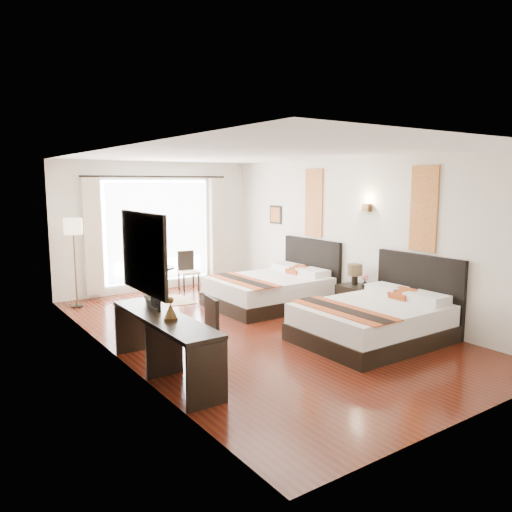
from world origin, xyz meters
TOP-DOWN VIEW (x-y plane):
  - floor at (0.00, 0.00)m, footprint 4.50×7.50m
  - ceiling at (0.00, 0.00)m, footprint 4.50×7.50m
  - wall_headboard at (2.25, 0.00)m, footprint 0.01×7.50m
  - wall_desk at (-2.25, 0.00)m, footprint 0.01×7.50m
  - wall_window at (0.00, 3.75)m, footprint 4.50×0.01m
  - wall_entry at (0.00, -3.75)m, footprint 4.50×0.01m
  - window_glass at (0.00, 3.73)m, footprint 2.40×0.02m
  - sheer_curtain at (0.00, 3.67)m, footprint 2.30×0.02m
  - drape_left at (-1.45, 3.63)m, footprint 0.35×0.14m
  - drape_right at (1.45, 3.63)m, footprint 0.35×0.14m
  - art_panel_near at (2.23, -1.47)m, footprint 0.03×0.50m
  - art_panel_far at (2.23, 1.14)m, footprint 0.03×0.50m
  - wall_sconce at (2.19, -0.32)m, footprint 0.10×0.14m
  - mirror_frame at (-2.22, -0.95)m, footprint 0.04×1.25m
  - mirror_glass at (-2.19, -0.95)m, footprint 0.01×1.12m
  - bed_near at (1.22, -1.47)m, footprint 2.18×1.70m
  - bed_far at (1.22, 1.14)m, footprint 2.18×1.70m
  - nightstand at (1.97, -0.32)m, footprint 0.46×0.57m
  - table_lamp at (2.00, -0.26)m, footprint 0.27×0.27m
  - vase at (1.98, -0.52)m, footprint 0.15×0.15m
  - console_desk at (-1.99, -0.95)m, footprint 0.50×2.20m
  - television at (-1.97, -0.40)m, footprint 0.21×0.72m
  - bronze_figurine at (-1.99, -1.16)m, footprint 0.17×0.17m
  - desk_chair at (-1.57, -1.07)m, footprint 0.50×0.50m
  - floor_lamp at (-1.93, 3.17)m, footprint 0.34×0.34m
  - side_table at (-0.33, 2.90)m, footprint 0.57×0.57m
  - fruit_bowl at (-0.33, 2.91)m, footprint 0.24×0.24m
  - window_chair at (0.50, 3.29)m, footprint 0.45×0.45m
  - jute_rug at (-0.51, 2.57)m, footprint 1.32×0.96m

SIDE VIEW (x-z plane):
  - floor at x=0.00m, z-range -0.01..0.00m
  - jute_rug at x=-0.51m, z-range 0.00..0.01m
  - window_chair at x=0.50m, z-range -0.17..0.69m
  - nightstand at x=1.97m, z-range 0.00..0.55m
  - desk_chair at x=-1.57m, z-range -0.18..0.75m
  - bed_near at x=1.22m, z-range -0.30..0.93m
  - bed_far at x=1.22m, z-range -0.30..0.93m
  - side_table at x=-0.33m, z-range 0.00..0.66m
  - console_desk at x=-1.99m, z-range 0.00..0.76m
  - vase at x=1.98m, z-range 0.50..0.63m
  - fruit_bowl at x=-0.33m, z-range 0.66..0.71m
  - table_lamp at x=2.00m, z-range 0.58..1.00m
  - bronze_figurine at x=-1.99m, z-range 0.75..1.00m
  - television at x=-1.97m, z-range 0.75..1.16m
  - drape_left at x=-1.45m, z-range 0.10..2.46m
  - drape_right at x=1.45m, z-range 0.10..2.46m
  - sheer_curtain at x=0.00m, z-range 0.25..2.35m
  - window_glass at x=0.00m, z-range 0.20..2.40m
  - wall_headboard at x=2.25m, z-range 0.00..2.80m
  - wall_desk at x=-2.25m, z-range 0.00..2.80m
  - wall_window at x=0.00m, z-range 0.00..2.80m
  - wall_entry at x=0.00m, z-range 0.00..2.80m
  - floor_lamp at x=-1.93m, z-range 0.59..2.28m
  - mirror_frame at x=-2.22m, z-range 1.08..2.02m
  - mirror_glass at x=-2.19m, z-range 1.14..1.96m
  - wall_sconce at x=2.19m, z-range 1.85..1.99m
  - art_panel_near at x=2.23m, z-range 1.27..2.62m
  - art_panel_far at x=2.23m, z-range 1.27..2.62m
  - ceiling at x=0.00m, z-range 2.78..2.80m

